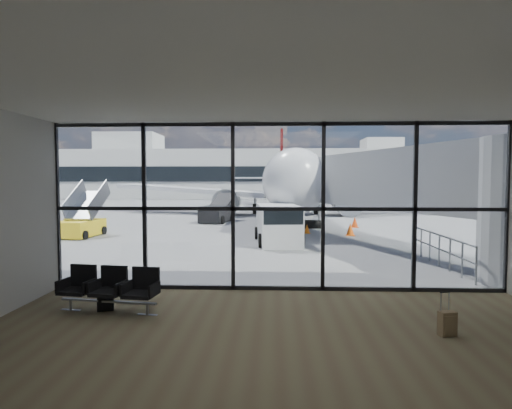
# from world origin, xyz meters

# --- Properties ---
(ground) EXTENTS (220.00, 220.00, 0.00)m
(ground) POSITION_xyz_m (0.00, 40.00, 0.00)
(ground) COLOR slate
(ground) RESTS_ON ground
(lounge_shell) EXTENTS (12.02, 8.01, 4.51)m
(lounge_shell) POSITION_xyz_m (0.00, -4.80, 2.65)
(lounge_shell) COLOR brown
(lounge_shell) RESTS_ON ground
(glass_curtain_wall) EXTENTS (12.10, 0.12, 4.50)m
(glass_curtain_wall) POSITION_xyz_m (0.00, 0.00, 2.25)
(glass_curtain_wall) COLOR white
(glass_curtain_wall) RESTS_ON ground
(jet_bridge) EXTENTS (8.00, 16.50, 4.33)m
(jet_bridge) POSITION_xyz_m (4.90, 7.07, 2.76)
(jet_bridge) COLOR #96989B
(jet_bridge) RESTS_ON ground
(apron_railing) EXTENTS (0.06, 5.46, 1.11)m
(apron_railing) POSITION_xyz_m (5.60, 3.50, 0.72)
(apron_railing) COLOR gray
(apron_railing) RESTS_ON ground
(far_terminal) EXTENTS (80.00, 12.20, 11.00)m
(far_terminal) POSITION_xyz_m (-0.59, 61.97, 4.21)
(far_terminal) COLOR beige
(far_terminal) RESTS_ON ground
(tree_0) EXTENTS (4.95, 4.95, 7.12)m
(tree_0) POSITION_xyz_m (-45.00, 72.00, 4.63)
(tree_0) COLOR #382619
(tree_0) RESTS_ON ground
(tree_1) EXTENTS (5.61, 5.61, 8.07)m
(tree_1) POSITION_xyz_m (-39.00, 72.00, 5.25)
(tree_1) COLOR #382619
(tree_1) RESTS_ON ground
(tree_2) EXTENTS (6.27, 6.27, 9.03)m
(tree_2) POSITION_xyz_m (-33.00, 72.00, 5.88)
(tree_2) COLOR #382619
(tree_2) RESTS_ON ground
(tree_3) EXTENTS (4.95, 4.95, 7.12)m
(tree_3) POSITION_xyz_m (-27.00, 72.00, 4.63)
(tree_3) COLOR #382619
(tree_3) RESTS_ON ground
(tree_4) EXTENTS (5.61, 5.61, 8.07)m
(tree_4) POSITION_xyz_m (-21.00, 72.00, 5.25)
(tree_4) COLOR #382619
(tree_4) RESTS_ON ground
(tree_5) EXTENTS (6.27, 6.27, 9.03)m
(tree_5) POSITION_xyz_m (-15.00, 72.00, 5.88)
(tree_5) COLOR #382619
(tree_5) RESTS_ON ground
(seating_row) EXTENTS (2.26, 0.94, 1.01)m
(seating_row) POSITION_xyz_m (-3.78, -2.01, 0.56)
(seating_row) COLOR gray
(seating_row) RESTS_ON ground
(backpack) EXTENTS (0.40, 0.39, 0.53)m
(backpack) POSITION_xyz_m (-3.92, -1.98, 0.25)
(backpack) COLOR black
(backpack) RESTS_ON ground
(suitcase) EXTENTS (0.34, 0.28, 0.84)m
(suitcase) POSITION_xyz_m (3.18, -3.29, 0.25)
(suitcase) COLOR brown
(suitcase) RESTS_ON ground
(airliner) EXTENTS (31.40, 36.30, 9.36)m
(airliner) POSITION_xyz_m (0.95, 27.50, 2.85)
(airliner) COLOR white
(airliner) RESTS_ON ground
(service_van) EXTENTS (2.35, 4.30, 1.80)m
(service_van) POSITION_xyz_m (0.10, 8.63, 0.92)
(service_van) COLOR silver
(service_van) RESTS_ON ground
(belt_loader) EXTENTS (2.33, 4.60, 2.02)m
(belt_loader) POSITION_xyz_m (-4.15, 18.86, 0.68)
(belt_loader) COLOR black
(belt_loader) RESTS_ON ground
(mobile_stairs) EXTENTS (1.99, 3.47, 2.37)m
(mobile_stairs) POSITION_xyz_m (-10.34, 10.72, 0.57)
(mobile_stairs) COLOR yellow
(mobile_stairs) RESTS_ON ground
(traffic_cone_a) EXTENTS (0.36, 0.36, 0.51)m
(traffic_cone_a) POSITION_xyz_m (1.75, 12.54, 0.24)
(traffic_cone_a) COLOR orange
(traffic_cone_a) RESTS_ON ground
(traffic_cone_b) EXTENTS (0.47, 0.47, 0.67)m
(traffic_cone_b) POSITION_xyz_m (4.00, 11.64, 0.32)
(traffic_cone_b) COLOR #F65B0C
(traffic_cone_b) RESTS_ON ground
(traffic_cone_c) EXTENTS (0.46, 0.46, 0.66)m
(traffic_cone_c) POSITION_xyz_m (5.00, 15.72, 0.31)
(traffic_cone_c) COLOR #E9440C
(traffic_cone_c) RESTS_ON ground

